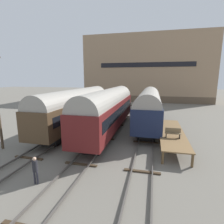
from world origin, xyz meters
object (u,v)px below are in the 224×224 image
train_car_navy (149,106)px  train_car_maroon (109,108)px  bench (173,133)px  train_car_brown (77,106)px  person_worker (35,168)px

train_car_navy → train_car_maroon: bearing=-140.1°
train_car_maroon → bench: bearing=-28.1°
train_car_brown → bench: size_ratio=13.04×
train_car_navy → bench: train_car_navy is taller
person_worker → train_car_navy: bearing=67.5°
train_car_maroon → person_worker: (-1.76, -11.68, -1.92)m
train_car_navy → train_car_brown: 9.78m
train_car_brown → bench: bearing=-22.8°
train_car_maroon → train_car_brown: size_ratio=0.96×
train_car_navy → bench: bearing=-72.3°
train_car_brown → bench: 12.93m
bench → train_car_brown: bearing=157.2°
bench → person_worker: size_ratio=0.77×
train_car_navy → train_car_maroon: (-4.69, -3.93, 0.14)m
train_car_maroon → bench: size_ratio=12.50×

